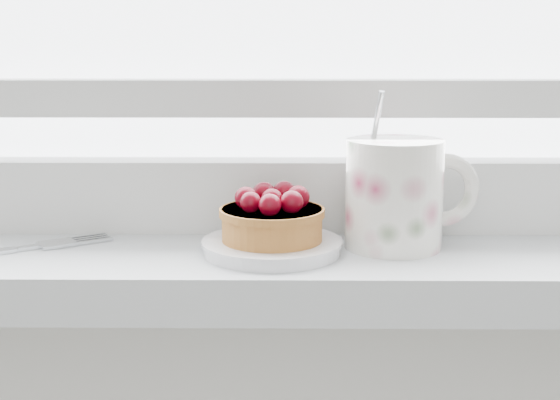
{
  "coord_description": "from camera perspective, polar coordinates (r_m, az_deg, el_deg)",
  "views": [
    {
      "loc": [
        0.01,
        1.21,
        1.13
      ],
      "look_at": [
        0.0,
        1.88,
        0.99
      ],
      "focal_mm": 50.0,
      "sensor_mm": 36.0,
      "label": 1
    }
  ],
  "objects": [
    {
      "name": "raspberry_tart",
      "position": [
        0.68,
        -0.57,
        -1.28
      ],
      "size": [
        0.09,
        0.09,
        0.05
      ],
      "color": "#995921",
      "rests_on": "saucer"
    },
    {
      "name": "floral_mug",
      "position": [
        0.71,
        8.59,
        0.61
      ],
      "size": [
        0.13,
        0.1,
        0.14
      ],
      "color": "white",
      "rests_on": "windowsill"
    },
    {
      "name": "saucer",
      "position": [
        0.69,
        -0.59,
        -3.43
      ],
      "size": [
        0.12,
        0.12,
        0.01
      ],
      "primitive_type": "cylinder",
      "color": "white",
      "rests_on": "windowsill"
    }
  ]
}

